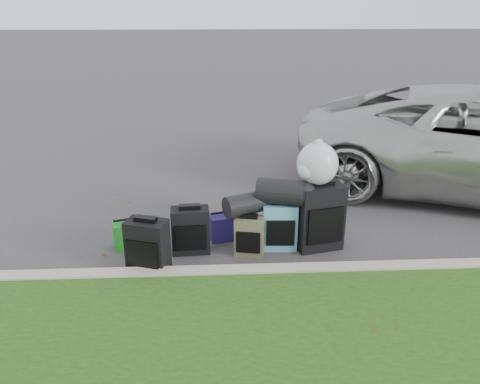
{
  "coord_description": "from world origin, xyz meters",
  "views": [
    {
      "loc": [
        -0.38,
        -5.32,
        2.74
      ],
      "look_at": [
        -0.1,
        0.2,
        0.55
      ],
      "focal_mm": 35.0,
      "sensor_mm": 36.0,
      "label": 1
    }
  ],
  "objects_px": {
    "suitcase_small_black": "(191,230)",
    "tote_navy": "(222,227)",
    "tote_green": "(126,235)",
    "suitcase_large_black_left": "(148,247)",
    "suitcase_large_black_right": "(319,217)",
    "suitcase_teal": "(280,226)",
    "suitcase_olive": "(249,236)"
  },
  "relations": [
    {
      "from": "tote_green",
      "to": "suitcase_large_black_left",
      "type": "bearing_deg",
      "value": -77.1
    },
    {
      "from": "suitcase_olive",
      "to": "tote_navy",
      "type": "relative_size",
      "value": 1.45
    },
    {
      "from": "suitcase_small_black",
      "to": "tote_navy",
      "type": "height_order",
      "value": "suitcase_small_black"
    },
    {
      "from": "suitcase_olive",
      "to": "tote_green",
      "type": "xyz_separation_m",
      "value": [
        -1.5,
        0.25,
        -0.07
      ]
    },
    {
      "from": "suitcase_small_black",
      "to": "tote_navy",
      "type": "relative_size",
      "value": 1.73
    },
    {
      "from": "suitcase_teal",
      "to": "tote_navy",
      "type": "distance_m",
      "value": 0.76
    },
    {
      "from": "tote_green",
      "to": "suitcase_small_black",
      "type": "bearing_deg",
      "value": -28.49
    },
    {
      "from": "suitcase_large_black_left",
      "to": "suitcase_teal",
      "type": "xyz_separation_m",
      "value": [
        1.51,
        0.5,
        -0.02
      ]
    },
    {
      "from": "suitcase_small_black",
      "to": "tote_green",
      "type": "bearing_deg",
      "value": 165.21
    },
    {
      "from": "suitcase_large_black_left",
      "to": "suitcase_olive",
      "type": "height_order",
      "value": "suitcase_large_black_left"
    },
    {
      "from": "suitcase_olive",
      "to": "tote_navy",
      "type": "distance_m",
      "value": 0.52
    },
    {
      "from": "suitcase_small_black",
      "to": "suitcase_large_black_left",
      "type": "xyz_separation_m",
      "value": [
        -0.44,
        -0.46,
        0.03
      ]
    },
    {
      "from": "suitcase_large_black_left",
      "to": "suitcase_large_black_right",
      "type": "relative_size",
      "value": 0.77
    },
    {
      "from": "suitcase_large_black_left",
      "to": "suitcase_teal",
      "type": "height_order",
      "value": "suitcase_large_black_left"
    },
    {
      "from": "suitcase_large_black_right",
      "to": "suitcase_large_black_left",
      "type": "bearing_deg",
      "value": -179.53
    },
    {
      "from": "suitcase_teal",
      "to": "suitcase_large_black_right",
      "type": "relative_size",
      "value": 0.72
    },
    {
      "from": "suitcase_small_black",
      "to": "suitcase_teal",
      "type": "relative_size",
      "value": 0.96
    },
    {
      "from": "suitcase_small_black",
      "to": "tote_green",
      "type": "xyz_separation_m",
      "value": [
        -0.8,
        0.15,
        -0.12
      ]
    },
    {
      "from": "suitcase_teal",
      "to": "tote_navy",
      "type": "height_order",
      "value": "suitcase_teal"
    },
    {
      "from": "suitcase_teal",
      "to": "tote_navy",
      "type": "bearing_deg",
      "value": 161.65
    },
    {
      "from": "suitcase_olive",
      "to": "tote_navy",
      "type": "height_order",
      "value": "suitcase_olive"
    },
    {
      "from": "suitcase_olive",
      "to": "suitcase_small_black",
      "type": "bearing_deg",
      "value": -176.79
    },
    {
      "from": "suitcase_small_black",
      "to": "tote_navy",
      "type": "bearing_deg",
      "value": 36.02
    },
    {
      "from": "suitcase_large_black_left",
      "to": "tote_navy",
      "type": "xyz_separation_m",
      "value": [
        0.81,
        0.77,
        -0.15
      ]
    },
    {
      "from": "suitcase_teal",
      "to": "tote_green",
      "type": "distance_m",
      "value": 1.88
    },
    {
      "from": "suitcase_large_black_left",
      "to": "suitcase_large_black_right",
      "type": "distance_m",
      "value": 2.05
    },
    {
      "from": "suitcase_large_black_right",
      "to": "tote_green",
      "type": "xyz_separation_m",
      "value": [
        -2.34,
        0.12,
        -0.24
      ]
    },
    {
      "from": "suitcase_teal",
      "to": "tote_navy",
      "type": "xyz_separation_m",
      "value": [
        -0.7,
        0.27,
        -0.13
      ]
    },
    {
      "from": "tote_green",
      "to": "suitcase_teal",
      "type": "bearing_deg",
      "value": -21.04
    },
    {
      "from": "suitcase_teal",
      "to": "suitcase_large_black_right",
      "type": "xyz_separation_m",
      "value": [
        0.47,
        -0.0,
        0.11
      ]
    },
    {
      "from": "suitcase_large_black_right",
      "to": "tote_navy",
      "type": "xyz_separation_m",
      "value": [
        -1.17,
        0.28,
        -0.24
      ]
    },
    {
      "from": "suitcase_large_black_left",
      "to": "suitcase_olive",
      "type": "relative_size",
      "value": 1.33
    }
  ]
}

